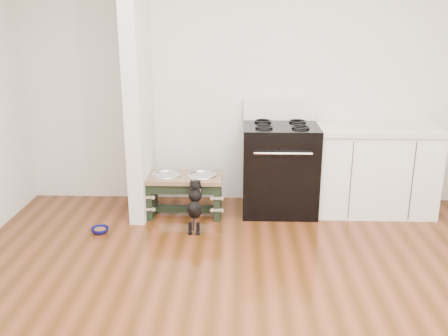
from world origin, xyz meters
TOP-DOWN VIEW (x-y plane):
  - ground at (0.00, 0.00)m, footprint 5.00×5.00m
  - room_shell at (0.00, 0.00)m, footprint 5.00×5.00m
  - partition_wall at (-1.18, 2.10)m, footprint 0.15×0.80m
  - oven_range at (0.25, 2.16)m, footprint 0.76×0.69m
  - cabinet_run at (1.23, 2.18)m, footprint 1.24×0.64m
  - dog_feeder at (-0.73, 1.98)m, footprint 0.78×0.42m
  - puppy at (-0.59, 1.62)m, footprint 0.14×0.40m
  - floor_bowl at (-1.49, 1.51)m, footprint 0.19×0.19m

SIDE VIEW (x-z plane):
  - ground at x=0.00m, z-range 0.00..0.00m
  - floor_bowl at x=-1.49m, z-range 0.00..0.05m
  - puppy at x=-0.59m, z-range 0.02..0.50m
  - dog_feeder at x=-0.73m, z-range 0.08..0.53m
  - cabinet_run at x=1.23m, z-range 0.00..0.91m
  - oven_range at x=0.25m, z-range -0.09..1.05m
  - partition_wall at x=-1.18m, z-range 0.00..2.70m
  - room_shell at x=0.00m, z-range -0.88..4.12m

